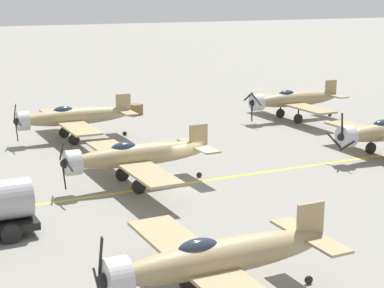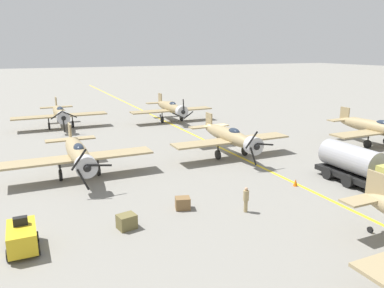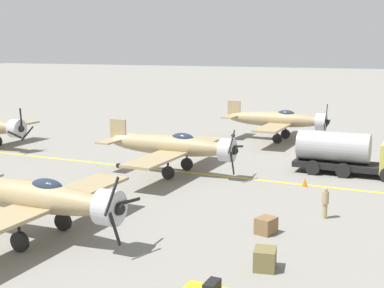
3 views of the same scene
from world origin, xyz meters
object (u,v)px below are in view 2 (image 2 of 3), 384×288
fuel_tanker (365,168)px  traffic_cone (296,183)px  ground_crew_walking (246,199)px  supply_crate_by_tanker (127,222)px  airplane_mid_right (78,153)px  supply_crate_mid_lane (183,203)px  tow_tractor (22,237)px  airplane_near_right (60,113)px  airplane_mid_center (230,137)px  airplane_near_center (171,108)px  airplane_mid_left (376,128)px

fuel_tanker → traffic_cone: (4.55, -2.31, -1.24)m
ground_crew_walking → supply_crate_by_tanker: 7.66m
airplane_mid_right → supply_crate_mid_lane: 10.94m
tow_tractor → supply_crate_mid_lane: tow_tractor is taller
airplane_near_right → tow_tractor: bearing=92.9°
ground_crew_walking → traffic_cone: (-6.06, -2.42, -0.64)m
airplane_near_right → traffic_cone: airplane_near_right is taller
airplane_mid_center → fuel_tanker: size_ratio=1.50×
tow_tractor → fuel_tanker: bearing=178.6°
airplane_mid_right → supply_crate_mid_lane: (-5.20, 9.49, -1.62)m
supply_crate_by_tanker → traffic_cone: size_ratio=1.87×
tow_tractor → traffic_cone: tow_tractor is taller
supply_crate_mid_lane → traffic_cone: (-9.57, -0.30, -0.12)m
tow_tractor → supply_crate_by_tanker: size_ratio=2.53×
supply_crate_by_tanker → supply_crate_mid_lane: 4.24m
airplane_near_center → supply_crate_by_tanker: bearing=74.7°
traffic_cone → supply_crate_mid_lane: bearing=1.8°
airplane_mid_center → airplane_near_center: bearing=-102.8°
airplane_near_right → traffic_cone: bearing=126.6°
fuel_tanker → ground_crew_walking: 10.63m
tow_tractor → ground_crew_walking: 13.17m
airplane_near_right → tow_tractor: size_ratio=4.62×
fuel_tanker → tow_tractor: (23.76, -0.59, -0.72)m
fuel_tanker → supply_crate_mid_lane: fuel_tanker is taller
ground_crew_walking → supply_crate_by_tanker: (7.58, -0.94, -0.49)m
airplane_near_right → airplane_near_center: 15.23m
fuel_tanker → ground_crew_walking: size_ratio=4.76×
airplane_near_center → tow_tractor: (20.31, 30.57, -1.22)m
airplane_near_right → supply_crate_by_tanker: bearing=102.7°
airplane_near_right → airplane_mid_left: bearing=152.8°
airplane_mid_center → supply_crate_by_tanker: 17.04m
airplane_near_right → ground_crew_walking: bearing=115.5°
airplane_near_right → fuel_tanker: airplane_near_right is taller
airplane_mid_right → traffic_cone: 17.48m
airplane_mid_left → supply_crate_mid_lane: size_ratio=12.64×
fuel_tanker → ground_crew_walking: (10.61, 0.12, -0.59)m
airplane_near_center → fuel_tanker: 31.35m
airplane_near_center → supply_crate_mid_lane: airplane_near_center is taller
ground_crew_walking → airplane_mid_left: bearing=-158.6°
airplane_mid_right → traffic_cone: airplane_mid_right is taller
supply_crate_by_tanker → supply_crate_mid_lane: supply_crate_by_tanker is taller
supply_crate_mid_lane → fuel_tanker: bearing=171.9°
ground_crew_walking → supply_crate_mid_lane: 4.14m
airplane_mid_left → traffic_cone: (15.95, 6.21, -1.74)m
tow_tractor → supply_crate_mid_lane: (-9.64, -1.42, -0.40)m
airplane_near_center → ground_crew_walking: 32.10m
airplane_mid_left → supply_crate_by_tanker: 30.61m
supply_crate_by_tanker → supply_crate_mid_lane: bearing=-163.8°
airplane_mid_center → supply_crate_mid_lane: (9.10, 9.52, -1.62)m
fuel_tanker → traffic_cone: size_ratio=14.55×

